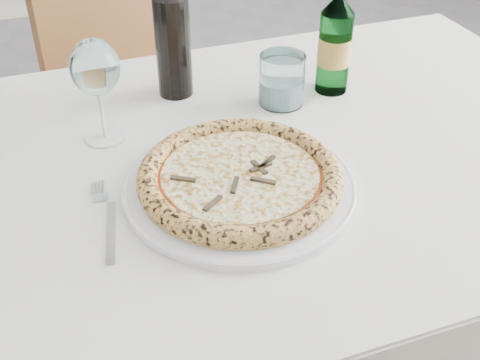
{
  "coord_description": "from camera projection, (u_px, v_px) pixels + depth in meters",
  "views": [
    {
      "loc": [
        -0.37,
        -0.7,
        1.33
      ],
      "look_at": [
        -0.09,
        0.01,
        0.78
      ],
      "focal_mm": 45.0,
      "sensor_mm": 36.0,
      "label": 1
    }
  ],
  "objects": [
    {
      "name": "wine_glass",
      "position": [
        95.0,
        70.0,
        1.0
      ],
      "size": [
        0.08,
        0.08,
        0.19
      ],
      "color": "white",
      "rests_on": "dining_table"
    },
    {
      "name": "chair_far",
      "position": [
        141.0,
        88.0,
        1.71
      ],
      "size": [
        0.58,
        0.58,
        0.93
      ],
      "color": "brown",
      "rests_on": "floor"
    },
    {
      "name": "wine_bottle",
      "position": [
        172.0,
        37.0,
        1.15
      ],
      "size": [
        0.07,
        0.07,
        0.28
      ],
      "color": "black",
      "rests_on": "dining_table"
    },
    {
      "name": "beer_bottle",
      "position": [
        335.0,
        43.0,
        1.17
      ],
      "size": [
        0.07,
        0.07,
        0.25
      ],
      "color": "#37844A",
      "rests_on": "dining_table"
    },
    {
      "name": "plate",
      "position": [
        240.0,
        186.0,
        0.95
      ],
      "size": [
        0.37,
        0.37,
        0.02
      ],
      "color": "white",
      "rests_on": "dining_table"
    },
    {
      "name": "fork",
      "position": [
        108.0,
        220.0,
        0.89
      ],
      "size": [
        0.04,
        0.2,
        0.0
      ],
      "color": "#A9AAAA",
      "rests_on": "dining_table"
    },
    {
      "name": "pizza",
      "position": [
        240.0,
        177.0,
        0.94
      ],
      "size": [
        0.32,
        0.32,
        0.03
      ],
      "color": "#D7B46B",
      "rests_on": "plate"
    },
    {
      "name": "tumbler",
      "position": [
        282.0,
        83.0,
        1.16
      ],
      "size": [
        0.09,
        0.09,
        0.1
      ],
      "color": "white",
      "rests_on": "dining_table"
    },
    {
      "name": "dining_table",
      "position": [
        220.0,
        196.0,
        1.08
      ],
      "size": [
        1.53,
        0.92,
        0.76
      ],
      "color": "brown",
      "rests_on": "floor"
    }
  ]
}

